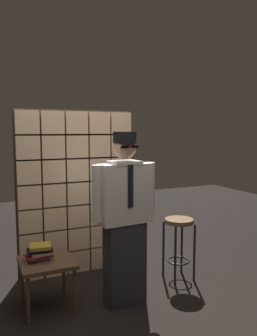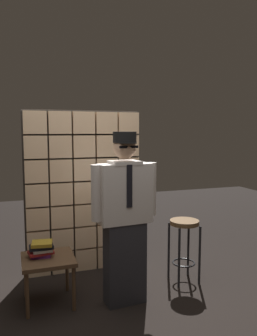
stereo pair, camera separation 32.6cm
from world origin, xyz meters
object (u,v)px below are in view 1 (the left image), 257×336
(book_stack, at_px, (40,252))
(standing_person, at_px, (125,216))
(coffee_mug, at_px, (37,254))
(side_table, at_px, (47,267))
(bar_stool, at_px, (179,234))

(book_stack, bearing_deg, standing_person, -17.97)
(standing_person, xyz_separation_m, coffee_mug, (-0.83, 0.32, -0.38))
(coffee_mug, bearing_deg, side_table, -49.87)
(standing_person, bearing_deg, book_stack, 157.90)
(standing_person, relative_size, bar_stool, 2.40)
(standing_person, bearing_deg, coffee_mug, 154.67)
(book_stack, bearing_deg, bar_stool, -0.57)
(book_stack, distance_m, coffee_mug, 0.07)
(book_stack, xyz_separation_m, coffee_mug, (-0.02, 0.06, -0.04))
(bar_stool, xyz_separation_m, side_table, (-1.57, -0.02, -0.12))
(side_table, xyz_separation_m, book_stack, (-0.06, 0.04, 0.15))
(standing_person, distance_m, coffee_mug, 0.97)
(bar_stool, bearing_deg, coffee_mug, 177.37)
(book_stack, bearing_deg, side_table, -30.57)
(bar_stool, xyz_separation_m, book_stack, (-1.62, 0.02, 0.03))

